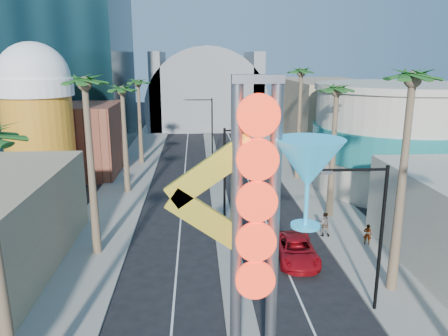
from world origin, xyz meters
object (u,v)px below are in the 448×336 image
red_pickup (296,250)px  pedestrian_a (367,234)px  neon_sign (277,219)px  pedestrian_b (324,224)px

red_pickup → pedestrian_a: 5.82m
neon_sign → pedestrian_b: (6.48, 14.78, -6.25)m
red_pickup → neon_sign: bearing=-105.1°
neon_sign → pedestrian_a: neon_sign is taller
red_pickup → pedestrian_a: (5.52, 1.84, 0.16)m
red_pickup → pedestrian_b: bearing=53.4°
pedestrian_b → neon_sign: bearing=76.8°
neon_sign → pedestrian_b: 17.31m
red_pickup → pedestrian_b: pedestrian_b is taller
pedestrian_a → pedestrian_b: size_ratio=0.84×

